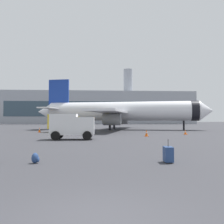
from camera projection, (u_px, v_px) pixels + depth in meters
ground_plane at (94, 222)px, 4.75m from camera, size 400.00×400.00×0.00m
airplane_at_gate at (121, 111)px, 48.45m from camera, size 35.37×32.19×10.50m
service_truck at (64, 122)px, 39.68m from camera, size 5.14×4.68×2.90m
cargo_van at (72, 125)px, 24.59m from camera, size 4.45×2.42×2.60m
safety_cone_near at (146, 133)px, 28.97m from camera, size 0.44×0.44×0.78m
safety_cone_mid at (185, 132)px, 32.72m from camera, size 0.44×0.44×0.62m
safety_cone_far at (40, 130)px, 38.07m from camera, size 0.44×0.44×0.80m
rolling_suitcase at (168, 154)px, 11.42m from camera, size 0.45×0.67×1.10m
traveller_backpack at (35, 158)px, 11.19m from camera, size 0.36×0.40×0.48m
terminal_building at (100, 108)px, 118.99m from camera, size 89.37×21.34×27.16m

